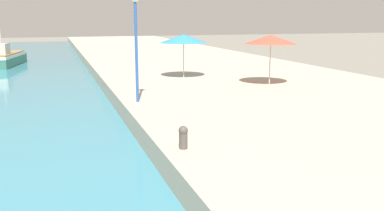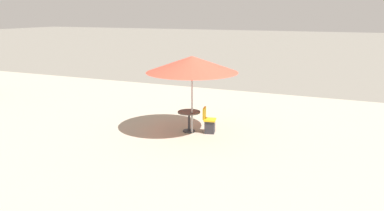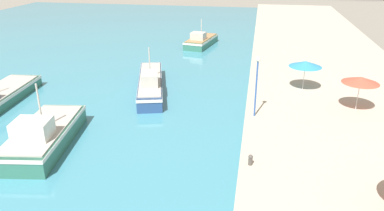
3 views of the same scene
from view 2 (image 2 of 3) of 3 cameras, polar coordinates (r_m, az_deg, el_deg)
cafe_umbrella_pink at (r=12.69m, az=0.00°, el=6.32°), size 3.14×3.14×2.72m
cafe_table at (r=13.24m, az=-0.46°, el=-1.79°), size 0.80×0.80×0.74m
cafe_chair_left at (r=13.18m, az=2.63°, el=-2.82°), size 0.48×0.50×0.91m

